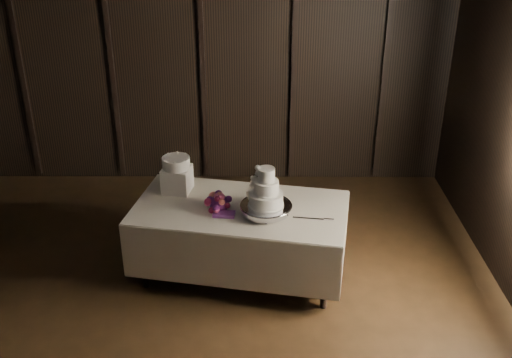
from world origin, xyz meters
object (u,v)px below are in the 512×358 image
at_px(cake_stand, 266,209).
at_px(box_pedestal, 177,179).
at_px(display_table, 240,238).
at_px(wedding_cake, 263,192).
at_px(small_cake, 176,163).
at_px(bouquet, 219,203).

distance_m(cake_stand, box_pedestal, 0.98).
xyz_separation_m(display_table, wedding_cake, (0.21, -0.15, 0.58)).
bearing_deg(small_cake, cake_stand, -27.79).
height_order(display_table, box_pedestal, box_pedestal).
height_order(wedding_cake, small_cake, wedding_cake).
height_order(box_pedestal, small_cake, small_cake).
xyz_separation_m(display_table, small_cake, (-0.62, 0.32, 0.65)).
bearing_deg(display_table, small_cake, 163.06).
bearing_deg(small_cake, box_pedestal, 0.00).
bearing_deg(wedding_cake, display_table, 167.78).
distance_m(cake_stand, small_cake, 1.01).
distance_m(display_table, wedding_cake, 0.64).
relative_size(bouquet, box_pedestal, 1.60).
bearing_deg(box_pedestal, small_cake, 180.00).
distance_m(wedding_cake, small_cake, 0.96).
distance_m(wedding_cake, bouquet, 0.45).
height_order(cake_stand, small_cake, small_cake).
height_order(display_table, wedding_cake, wedding_cake).
bearing_deg(display_table, wedding_cake, -24.12).
xyz_separation_m(wedding_cake, bouquet, (-0.41, 0.10, -0.17)).
bearing_deg(bouquet, wedding_cake, -13.59).
bearing_deg(cake_stand, wedding_cake, -150.26).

